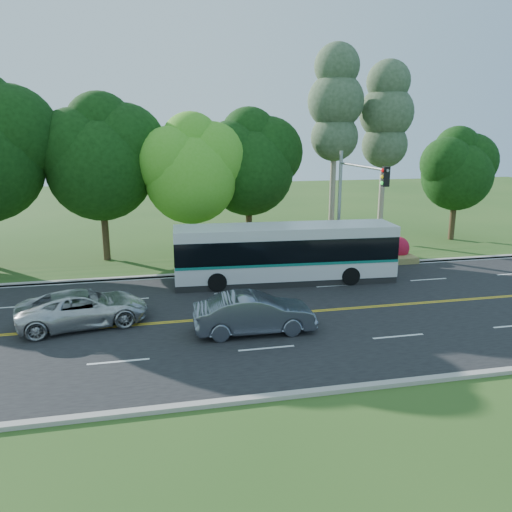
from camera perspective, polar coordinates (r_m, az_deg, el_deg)
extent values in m
plane|color=#294D19|center=(22.72, 0.41, -6.84)|extent=(120.00, 120.00, 0.00)
cube|color=black|center=(22.71, 0.41, -6.81)|extent=(60.00, 14.00, 0.02)
cube|color=#A39C93|center=(29.36, -2.60, -1.82)|extent=(60.00, 0.30, 0.15)
cube|color=#A39C93|center=(16.42, 5.98, -15.30)|extent=(60.00, 0.30, 0.15)
cube|color=#294D19|center=(31.13, -3.16, -0.95)|extent=(60.00, 4.00, 0.10)
cube|color=gold|center=(22.63, 0.45, -6.86)|extent=(57.00, 0.10, 0.00)
cube|color=gold|center=(22.78, 0.36, -6.72)|extent=(57.00, 0.10, 0.00)
cube|color=silver|center=(19.08, -15.45, -11.55)|extent=(2.20, 0.12, 0.00)
cube|color=silver|center=(19.46, 1.20, -10.49)|extent=(2.20, 0.12, 0.00)
cube|color=silver|center=(21.30, 15.94, -8.81)|extent=(2.20, 0.12, 0.00)
cube|color=silver|center=(26.45, -26.65, -5.28)|extent=(2.20, 0.12, 0.00)
cube|color=silver|center=(25.57, -14.63, -4.83)|extent=(2.20, 0.12, 0.00)
cube|color=silver|center=(25.86, -2.35, -4.16)|extent=(2.20, 0.12, 0.00)
cube|color=silver|center=(27.27, 9.13, -3.36)|extent=(2.20, 0.12, 0.00)
cube|color=silver|center=(29.65, 19.11, -2.55)|extent=(2.20, 0.12, 0.00)
cube|color=silver|center=(29.09, -2.50, -2.08)|extent=(57.00, 0.12, 0.00)
cube|color=silver|center=(16.69, 5.65, -14.97)|extent=(57.00, 0.12, 0.00)
sphere|color=black|center=(32.96, -26.37, 12.33)|extent=(5.76, 5.76, 5.76)
cylinder|color=#2F2215|center=(33.45, -16.83, 2.60)|extent=(0.44, 0.44, 3.60)
sphere|color=black|center=(32.92, -17.34, 9.62)|extent=(6.60, 6.60, 6.60)
sphere|color=black|center=(33.06, -14.85, 12.10)|extent=(5.28, 5.28, 5.28)
sphere|color=black|center=(32.81, -19.86, 11.44)|extent=(4.95, 4.95, 4.95)
sphere|color=black|center=(33.24, -17.43, 13.93)|extent=(4.29, 4.29, 4.29)
cylinder|color=#2F2215|center=(32.48, -7.24, 2.44)|extent=(0.44, 0.44, 3.24)
sphere|color=#4CA121|center=(31.95, -7.44, 8.86)|extent=(5.80, 5.80, 5.80)
sphere|color=#4CA121|center=(32.30, -5.20, 11.04)|extent=(4.64, 4.64, 4.64)
sphere|color=#4CA121|center=(31.60, -9.60, 10.58)|extent=(4.35, 4.35, 4.35)
sphere|color=#4CA121|center=(32.24, -7.45, 12.78)|extent=(3.77, 3.77, 3.77)
cylinder|color=#2F2215|center=(34.46, -0.81, 3.37)|extent=(0.44, 0.44, 3.42)
sphere|color=black|center=(33.96, -0.84, 9.70)|extent=(6.00, 6.00, 6.00)
sphere|color=black|center=(34.47, 1.31, 11.76)|extent=(4.80, 4.80, 4.80)
sphere|color=black|center=(33.49, -2.83, 11.43)|extent=(4.50, 4.50, 4.50)
sphere|color=black|center=(34.28, -0.82, 13.51)|extent=(3.90, 3.90, 3.90)
cylinder|color=gray|center=(35.67, 8.78, 8.75)|extent=(0.40, 0.40, 9.80)
sphere|color=#33482D|center=(35.52, 8.95, 13.25)|extent=(3.23, 3.23, 3.23)
sphere|color=#33482D|center=(35.58, 9.10, 17.08)|extent=(3.80, 3.80, 3.80)
sphere|color=#33482D|center=(35.77, 9.25, 20.67)|extent=(3.04, 3.04, 3.04)
cylinder|color=gray|center=(37.74, 14.24, 8.24)|extent=(0.40, 0.40, 9.10)
sphere|color=#33482D|center=(37.59, 14.48, 12.18)|extent=(3.23, 3.23, 3.23)
sphere|color=#33482D|center=(37.60, 14.69, 15.54)|extent=(3.80, 3.80, 3.80)
sphere|color=#33482D|center=(37.72, 14.90, 18.70)|extent=(3.04, 3.04, 3.04)
cylinder|color=#2F2215|center=(41.11, 21.53, 3.88)|extent=(0.44, 0.44, 3.06)
sphere|color=black|center=(40.71, 21.96, 8.52)|extent=(5.20, 5.20, 5.20)
sphere|color=black|center=(41.55, 23.22, 9.94)|extent=(4.16, 4.16, 4.16)
sphere|color=black|center=(39.91, 20.98, 9.83)|extent=(3.90, 3.90, 3.90)
sphere|color=black|center=(40.99, 22.02, 11.29)|extent=(3.38, 3.38, 3.38)
sphere|color=maroon|center=(30.79, 2.58, 0.23)|extent=(1.50, 1.50, 1.50)
sphere|color=maroon|center=(31.05, 4.37, 0.32)|extent=(1.50, 1.50, 1.50)
sphere|color=maroon|center=(31.34, 6.12, 0.41)|extent=(1.50, 1.50, 1.50)
sphere|color=maroon|center=(31.66, 7.84, 0.50)|extent=(1.50, 1.50, 1.50)
sphere|color=maroon|center=(32.01, 9.53, 0.59)|extent=(1.50, 1.50, 1.50)
sphere|color=maroon|center=(32.38, 11.18, 0.67)|extent=(1.50, 1.50, 1.50)
sphere|color=maroon|center=(32.79, 12.78, 0.75)|extent=(1.50, 1.50, 1.50)
sphere|color=maroon|center=(33.21, 14.35, 0.83)|extent=(1.50, 1.50, 1.50)
sphere|color=maroon|center=(33.66, 15.88, 0.90)|extent=(1.50, 1.50, 1.50)
cube|color=olive|center=(32.65, 14.91, -0.43)|extent=(3.50, 1.40, 0.40)
cylinder|color=gray|center=(30.48, 9.47, 5.19)|extent=(0.20, 0.20, 7.00)
cylinder|color=gray|center=(27.42, 12.01, 9.99)|extent=(0.14, 6.00, 0.14)
cube|color=black|center=(24.92, 14.59, 8.78)|extent=(0.32, 0.28, 0.95)
sphere|color=red|center=(24.82, 14.28, 9.47)|extent=(0.18, 0.18, 0.18)
sphere|color=yellow|center=(24.84, 14.24, 8.78)|extent=(0.18, 0.18, 0.18)
sphere|color=#19D833|center=(24.87, 14.20, 8.10)|extent=(0.18, 0.18, 0.18)
cube|color=silver|center=(27.51, 3.33, -1.21)|extent=(12.13, 3.22, 0.99)
cube|color=black|center=(27.23, 3.36, 1.05)|extent=(12.07, 3.25, 1.24)
cube|color=silver|center=(27.05, 3.39, 2.91)|extent=(12.13, 3.22, 0.56)
cube|color=#0B6A5C|center=(27.39, 3.34, -0.33)|extent=(12.07, 3.26, 0.14)
cube|color=black|center=(26.62, -9.30, 0.79)|extent=(0.19, 2.35, 1.71)
cube|color=#19E54C|center=(26.42, -9.36, 2.82)|extent=(0.14, 1.53, 0.22)
cube|color=black|center=(27.69, 3.31, -2.55)|extent=(12.12, 3.12, 0.35)
cylinder|color=black|center=(25.93, -4.46, -2.98)|extent=(1.01, 0.34, 1.00)
cylinder|color=black|center=(28.22, -4.84, -1.57)|extent=(1.01, 0.34, 1.00)
cylinder|color=black|center=(27.39, 10.74, -2.26)|extent=(1.01, 0.34, 1.00)
cylinder|color=black|center=(29.57, 9.22, -0.98)|extent=(1.01, 0.34, 1.00)
imported|color=slate|center=(20.64, -0.19, -6.55)|extent=(4.99, 1.82, 1.64)
imported|color=silver|center=(22.66, -19.12, -5.64)|extent=(5.75, 3.43, 1.50)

